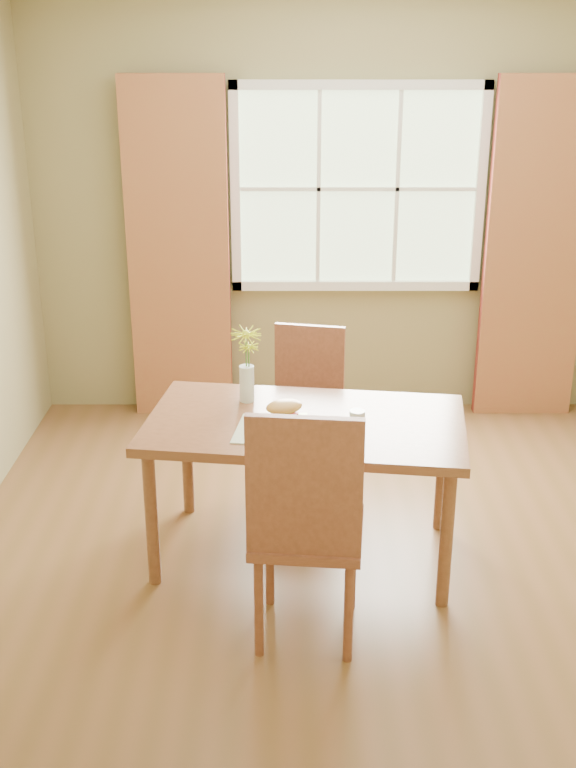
# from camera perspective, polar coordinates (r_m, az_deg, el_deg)

# --- Properties ---
(room) EXTENTS (4.24, 3.84, 2.74)m
(room) POSITION_cam_1_polar(r_m,az_deg,el_deg) (4.07, 6.33, 6.07)
(room) COLOR brown
(room) RESTS_ON ground
(window) EXTENTS (1.62, 0.06, 1.32)m
(window) POSITION_cam_1_polar(r_m,az_deg,el_deg) (5.86, 4.45, 12.26)
(window) COLOR #B0CB99
(window) RESTS_ON room
(curtain_left) EXTENTS (0.65, 0.08, 2.20)m
(curtain_left) POSITION_cam_1_polar(r_m,az_deg,el_deg) (5.87, -6.97, 8.21)
(curtain_left) COLOR maroon
(curtain_left) RESTS_ON room
(curtain_right) EXTENTS (0.65, 0.08, 2.20)m
(curtain_right) POSITION_cam_1_polar(r_m,az_deg,el_deg) (6.05, 15.44, 7.98)
(curtain_right) COLOR maroon
(curtain_right) RESTS_ON room
(dining_table) EXTENTS (1.58, 1.03, 0.72)m
(dining_table) POSITION_cam_1_polar(r_m,az_deg,el_deg) (4.24, 1.10, -3.22)
(dining_table) COLOR brown
(dining_table) RESTS_ON room
(chair_near) EXTENTS (0.50, 0.50, 1.09)m
(chair_near) POSITION_cam_1_polar(r_m,az_deg,el_deg) (3.63, 1.15, -8.65)
(chair_near) COLOR brown
(chair_near) RESTS_ON room
(chair_far) EXTENTS (0.46, 0.46, 0.94)m
(chair_far) POSITION_cam_1_polar(r_m,az_deg,el_deg) (4.94, 1.13, -1.31)
(chair_far) COLOR brown
(chair_far) RESTS_ON room
(placemat) EXTENTS (0.49, 0.39, 0.01)m
(placemat) POSITION_cam_1_polar(r_m,az_deg,el_deg) (4.09, -0.17, -3.00)
(placemat) COLOR beige
(placemat) RESTS_ON dining_table
(plate) EXTENTS (0.27, 0.27, 0.01)m
(plate) POSITION_cam_1_polar(r_m,az_deg,el_deg) (4.10, -0.42, -2.78)
(plate) COLOR #A8DC37
(plate) RESTS_ON placemat
(croissant_sandwich) EXTENTS (0.21, 0.18, 0.13)m
(croissant_sandwich) POSITION_cam_1_polar(r_m,az_deg,el_deg) (4.07, -0.25, -1.94)
(croissant_sandwich) COLOR gold
(croissant_sandwich) RESTS_ON plate
(water_glass) EXTENTS (0.07, 0.07, 0.11)m
(water_glass) POSITION_cam_1_polar(r_m,az_deg,el_deg) (4.08, 4.41, -2.43)
(water_glass) COLOR silver
(water_glass) RESTS_ON dining_table
(flower_vase) EXTENTS (0.15, 0.15, 0.37)m
(flower_vase) POSITION_cam_1_polar(r_m,az_deg,el_deg) (4.36, -2.64, 1.65)
(flower_vase) COLOR silver
(flower_vase) RESTS_ON dining_table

